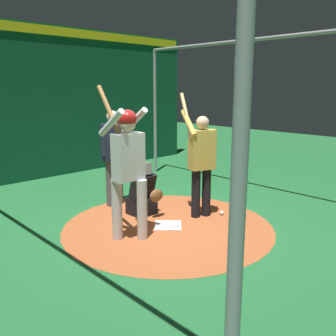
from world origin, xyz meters
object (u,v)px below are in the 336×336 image
Objects in this scene: umpire at (114,153)px; home_plate at (168,225)px; batter at (128,162)px; catcher at (143,194)px; visitor at (201,159)px; baseball_1 at (177,225)px; bat_rack at (123,148)px; baseball_0 at (222,213)px.

home_plate is at bearing -1.73° from umpire.
catcher is at bearing 128.30° from batter.
baseball_1 is at bearing -60.30° from visitor.
visitor is (0.74, 0.65, 0.63)m from catcher.
baseball_1 is at bearing -27.29° from bat_rack.
batter is at bearing -93.46° from home_plate.
bat_rack is at bearing 140.48° from umpire.
umpire is (-1.48, 0.04, 0.98)m from home_plate.
catcher is 0.90× the size of bat_rack.
catcher is at bearing -32.24° from bat_rack.
visitor is 28.05× the size of baseball_1.
catcher is at bearing -135.78° from baseball_0.
home_plate is 5.68× the size of baseball_0.
baseball_0 is 1.00× the size of baseball_1.
umpire is at bearing -151.16° from baseball_0.
baseball_0 is at bearing 72.90° from visitor.
umpire is (-0.79, -0.03, 0.62)m from catcher.
batter reaches higher than visitor.
baseball_1 is at bearing -0.14° from umpire.
baseball_0 is (1.77, 0.97, -0.95)m from umpire.
bat_rack reaches higher than catcher.
bat_rack is 4.91m from baseball_1.
visitor is at bearing -20.19° from bat_rack.
umpire is 0.85× the size of visitor.
bat_rack is 4.67m from baseball_0.
visitor is at bearing -128.42° from baseball_0.
home_plate is 0.16m from baseball_1.
visitor reaches higher than baseball_0.
visitor reaches higher than home_plate.
catcher is 0.45× the size of visitor.
batter reaches higher than baseball_1.
batter is 1.37m from baseball_1.
visitor is (0.05, 0.72, 0.98)m from home_plate.
batter is 1.64m from umpire.
home_plate is at bearing -5.91° from catcher.
catcher is 1.40m from baseball_0.
bat_rack is at bearing 143.90° from batter.
baseball_0 and baseball_1 have the same top height.
umpire is 1.89m from baseball_1.
batter is at bearing -100.65° from baseball_0.
bat_rack is (-3.50, 2.21, 0.12)m from catcher.
baseball_1 is at bearing -97.83° from baseball_0.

